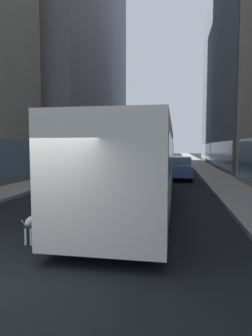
{
  "coord_description": "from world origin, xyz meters",
  "views": [
    {
      "loc": [
        2.59,
        -4.43,
        2.34
      ],
      "look_at": [
        0.48,
        7.66,
        1.4
      ],
      "focal_mm": 29.99,
      "sensor_mm": 36.0,
      "label": 1
    }
  ],
  "objects_px": {
    "car_silver_sedan": "(107,165)",
    "box_truck": "(165,151)",
    "car_blue_hatchback": "(178,168)",
    "car_yellow_taxi": "(140,156)",
    "transit_bus": "(138,161)",
    "dalmatian_dog": "(34,221)"
  },
  "relations": [
    {
      "from": "transit_bus",
      "to": "car_blue_hatchback",
      "type": "height_order",
      "value": "transit_bus"
    },
    {
      "from": "car_blue_hatchback",
      "to": "car_yellow_taxi",
      "type": "bearing_deg",
      "value": 103.3
    },
    {
      "from": "car_silver_sedan",
      "to": "car_yellow_taxi",
      "type": "height_order",
      "value": "same"
    },
    {
      "from": "car_yellow_taxi",
      "to": "car_silver_sedan",
      "type": "bearing_deg",
      "value": -90.0
    },
    {
      "from": "box_truck",
      "to": "dalmatian_dog",
      "type": "relative_size",
      "value": 7.79
    },
    {
      "from": "car_silver_sedan",
      "to": "box_truck",
      "type": "bearing_deg",
      "value": 78.22
    },
    {
      "from": "transit_bus",
      "to": "car_yellow_taxi",
      "type": "bearing_deg",
      "value": 96.82
    },
    {
      "from": "transit_bus",
      "to": "car_blue_hatchback",
      "type": "xyz_separation_m",
      "value": [
        1.6,
        9.76,
        -0.95
      ]
    },
    {
      "from": "dalmatian_dog",
      "to": "car_yellow_taxi",
      "type": "bearing_deg",
      "value": 93.01
    },
    {
      "from": "car_blue_hatchback",
      "to": "dalmatian_dog",
      "type": "relative_size",
      "value": 4.66
    },
    {
      "from": "transit_bus",
      "to": "dalmatian_dog",
      "type": "relative_size",
      "value": 11.98
    },
    {
      "from": "car_blue_hatchback",
      "to": "dalmatian_dog",
      "type": "distance_m",
      "value": 14.53
    },
    {
      "from": "box_truck",
      "to": "car_blue_hatchback",
      "type": "bearing_deg",
      "value": -85.6
    },
    {
      "from": "car_yellow_taxi",
      "to": "box_truck",
      "type": "xyz_separation_m",
      "value": [
        4.0,
        -2.87,
        0.84
      ]
    },
    {
      "from": "car_yellow_taxi",
      "to": "box_truck",
      "type": "height_order",
      "value": "box_truck"
    },
    {
      "from": "car_silver_sedan",
      "to": "car_yellow_taxi",
      "type": "xyz_separation_m",
      "value": [
        0.0,
        22.05,
        0.0
      ]
    },
    {
      "from": "transit_bus",
      "to": "car_silver_sedan",
      "type": "distance_m",
      "value": 12.12
    },
    {
      "from": "car_blue_hatchback",
      "to": "box_truck",
      "type": "bearing_deg",
      "value": 94.4
    },
    {
      "from": "transit_bus",
      "to": "car_silver_sedan",
      "type": "relative_size",
      "value": 2.93
    },
    {
      "from": "transit_bus",
      "to": "box_truck",
      "type": "height_order",
      "value": "same"
    },
    {
      "from": "car_yellow_taxi",
      "to": "dalmatian_dog",
      "type": "xyz_separation_m",
      "value": [
        1.99,
        -37.76,
        -0.31
      ]
    },
    {
      "from": "car_blue_hatchback",
      "to": "dalmatian_dog",
      "type": "bearing_deg",
      "value": -104.4
    }
  ]
}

